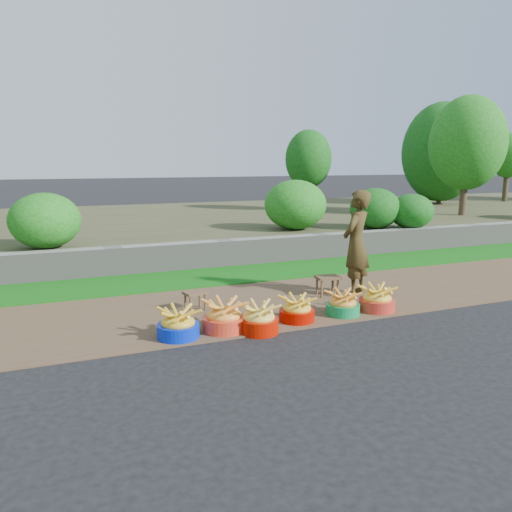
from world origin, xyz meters
name	(u,v)px	position (x,y,z in m)	size (l,w,h in m)	color
ground_plane	(325,327)	(0.00, 0.00, 0.00)	(120.00, 120.00, 0.00)	black
dirt_shoulder	(284,302)	(0.00, 1.25, 0.01)	(80.00, 2.50, 0.02)	brown
grass_verge	(239,274)	(0.00, 3.25, 0.02)	(80.00, 1.50, 0.04)	#115F10
retaining_wall	(225,253)	(0.00, 4.10, 0.28)	(80.00, 0.35, 0.55)	gray
earth_bank	(172,226)	(0.00, 9.00, 0.25)	(80.00, 10.00, 0.50)	#434428
vegetation	(155,149)	(-0.56, 8.22, 2.45)	(38.01, 7.63, 4.06)	#3F3221
basin_a	(178,325)	(-1.89, 0.29, 0.17)	(0.52, 0.52, 0.39)	#0424C5
basin_b	(224,318)	(-1.29, 0.32, 0.18)	(0.55, 0.55, 0.41)	red
basin_c	(259,319)	(-0.89, 0.13, 0.17)	(0.51, 0.51, 0.38)	#A81101
basin_d	(297,310)	(-0.25, 0.32, 0.16)	(0.48, 0.48, 0.36)	#A20B00
basin_e	(343,305)	(0.47, 0.33, 0.16)	(0.48, 0.48, 0.36)	#0F8242
basin_f	(377,300)	(1.03, 0.31, 0.17)	(0.51, 0.51, 0.38)	red
stool_left	(195,295)	(-1.39, 1.32, 0.24)	(0.35, 0.30, 0.27)	brown
stool_right	(327,280)	(0.78, 1.28, 0.27)	(0.39, 0.31, 0.32)	brown
vendor_woman	(356,243)	(1.21, 1.16, 0.86)	(0.61, 0.40, 1.68)	black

